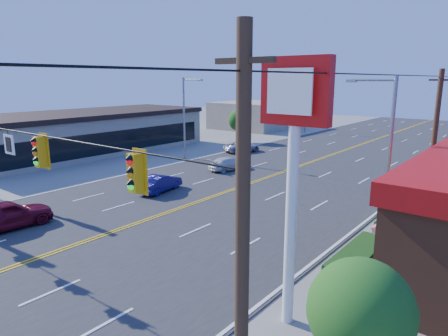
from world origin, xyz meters
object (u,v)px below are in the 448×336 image
Objects in this scene: car_magenta at (7,216)px; car_white at (229,164)px; car_silver at (242,147)px; kfc_pylon at (294,141)px; car_blue at (160,184)px.

car_white is (0.61, 18.46, -0.21)m from car_magenta.
car_magenta is 26.60m from car_silver.
car_blue is at bearing 151.62° from kfc_pylon.
car_magenta is 10.04m from car_blue.
car_white is (-0.39, 8.47, -0.05)m from car_blue.
car_magenta is at bearing 74.33° from car_blue.
kfc_pylon is 31.64m from car_silver.
car_blue is (-14.79, 7.99, -5.43)m from kfc_pylon.
kfc_pylon is 2.30× the size of car_blue.
car_silver is (-3.68, 26.35, -0.20)m from car_magenta.
kfc_pylon is 23.05m from car_white.
car_blue reaches higher than car_white.
car_magenta is 1.17× the size of car_white.
car_silver is (-4.67, 16.36, -0.04)m from car_blue.
kfc_pylon is 17.66m from car_blue.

